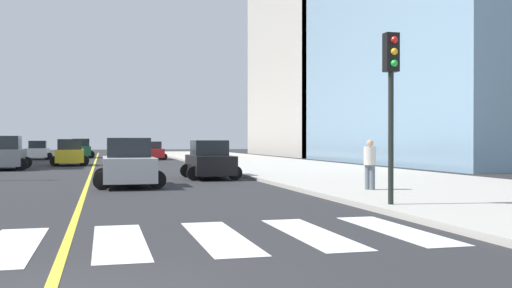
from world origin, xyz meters
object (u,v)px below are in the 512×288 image
car_gray_seventh (5,154)px  traffic_light_near_corner (391,83)px  car_green_nearest (81,149)px  car_silver_fifth (128,164)px  car_white_second (38,151)px  car_yellow_third (70,153)px  car_black_sixth (210,161)px  car_red_fourth (153,151)px  pedestrian_waiting_east (370,162)px

car_gray_seventh → traffic_light_near_corner: traffic_light_near_corner is taller
car_gray_seventh → car_green_nearest: bearing=79.5°
car_silver_fifth → traffic_light_near_corner: bearing=122.9°
car_green_nearest → car_white_second: size_ratio=1.12×
car_yellow_third → car_black_sixth: (7.15, -16.65, -0.04)m
traffic_light_near_corner → car_red_fourth: bearing=-86.2°
car_black_sixth → car_red_fourth: bearing=-88.8°
car_gray_seventh → traffic_light_near_corner: (12.96, -24.78, 2.30)m
car_silver_fifth → car_gray_seventh: (-6.72, 15.14, 0.08)m
car_red_fourth → pedestrian_waiting_east: (4.19, -37.07, 0.28)m
car_yellow_third → car_red_fourth: size_ratio=1.12×
car_yellow_third → traffic_light_near_corner: bearing=-74.8°
car_red_fourth → traffic_light_near_corner: size_ratio=0.86×
car_green_nearest → traffic_light_near_corner: traffic_light_near_corner is taller
car_white_second → car_yellow_third: size_ratio=0.93×
car_white_second → pedestrian_waiting_east: pedestrian_waiting_east is taller
pedestrian_waiting_east → car_silver_fifth: bearing=-161.5°
car_gray_seventh → car_white_second: bearing=88.2°
traffic_light_near_corner → car_yellow_third: bearing=-72.6°
car_black_sixth → car_gray_seventh: 15.45m
car_white_second → car_yellow_third: bearing=-77.6°
car_silver_fifth → pedestrian_waiting_east: bearing=145.2°
car_green_nearest → car_yellow_third: 18.58m
car_yellow_third → car_silver_fifth: (3.24, -20.58, 0.01)m
car_white_second → pedestrian_waiting_east: 42.63m
car_red_fourth → traffic_light_near_corner: bearing=91.5°
car_red_fourth → traffic_light_near_corner: traffic_light_near_corner is taller
car_green_nearest → car_red_fourth: (6.63, -7.42, -0.13)m
car_green_nearest → car_red_fourth: bearing=-49.9°
car_yellow_third → traffic_light_near_corner: (9.48, -30.22, 2.39)m
car_yellow_third → pedestrian_waiting_east: car_yellow_third is taller
car_black_sixth → car_white_second: bearing=-70.5°
car_black_sixth → pedestrian_waiting_east: pedestrian_waiting_east is taller
car_black_sixth → car_gray_seventh: bearing=-46.2°
car_white_second → car_red_fourth: (10.29, -3.02, -0.03)m
car_silver_fifth → pedestrian_waiting_east: (7.68, -5.34, 0.18)m
car_silver_fifth → car_yellow_third: bearing=-81.1°
car_red_fourth → car_silver_fifth: size_ratio=0.90×
car_white_second → pedestrian_waiting_east: size_ratio=2.38×
car_silver_fifth → car_black_sixth: bearing=-134.8°
car_green_nearest → car_silver_fifth: size_ratio=1.04×
car_yellow_third → car_gray_seventh: bearing=-124.8°
car_yellow_third → traffic_light_near_corner: size_ratio=0.97×
car_red_fourth → traffic_light_near_corner: (2.75, -41.37, 2.48)m
car_green_nearest → traffic_light_near_corner: size_ratio=1.00×
car_green_nearest → car_black_sixth: bearing=-80.4°
car_white_second → car_red_fourth: car_white_second is taller
car_silver_fifth → car_gray_seventh: car_gray_seventh is taller
car_red_fourth → car_gray_seventh: size_ratio=0.82×
car_green_nearest → car_gray_seventh: 24.28m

